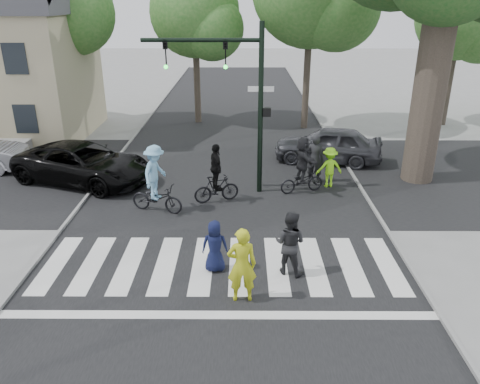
% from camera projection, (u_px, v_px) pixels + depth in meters
% --- Properties ---
extents(ground, '(120.00, 120.00, 0.00)m').
position_uv_depth(ground, '(220.00, 285.00, 11.75)').
color(ground, gray).
rests_on(ground, ground).
extents(road_stem, '(10.00, 70.00, 0.01)m').
position_uv_depth(road_stem, '(226.00, 204.00, 16.37)').
color(road_stem, black).
rests_on(road_stem, ground).
extents(road_cross, '(70.00, 10.00, 0.01)m').
position_uv_depth(road_cross, '(228.00, 174.00, 19.14)').
color(road_cross, black).
rests_on(road_cross, ground).
extents(curb_left, '(0.10, 70.00, 0.10)m').
position_uv_depth(curb_left, '(82.00, 203.00, 16.37)').
color(curb_left, gray).
rests_on(curb_left, ground).
extents(curb_right, '(0.10, 70.00, 0.10)m').
position_uv_depth(curb_right, '(370.00, 203.00, 16.32)').
color(curb_right, gray).
rests_on(curb_right, ground).
extents(crosswalk, '(10.00, 3.85, 0.01)m').
position_uv_depth(crosswalk, '(221.00, 271.00, 12.36)').
color(crosswalk, silver).
rests_on(crosswalk, ground).
extents(traffic_signal, '(4.45, 0.29, 6.00)m').
position_uv_depth(traffic_signal, '(236.00, 86.00, 15.98)').
color(traffic_signal, black).
rests_on(traffic_signal, ground).
extents(bg_tree_2, '(5.04, 4.80, 8.40)m').
position_uv_depth(bg_tree_2, '(199.00, 16.00, 24.88)').
color(bg_tree_2, brown).
rests_on(bg_tree_2, ground).
extents(bg_tree_4, '(4.83, 4.60, 8.15)m').
position_uv_depth(bg_tree_4, '(466.00, 20.00, 24.42)').
color(bg_tree_4, brown).
rests_on(bg_tree_4, ground).
extents(house, '(8.40, 8.10, 8.82)m').
position_uv_depth(house, '(0.00, 61.00, 23.26)').
color(house, tan).
rests_on(house, ground).
extents(pedestrian_woman, '(0.73, 0.51, 1.90)m').
position_uv_depth(pedestrian_woman, '(242.00, 265.00, 10.85)').
color(pedestrian_woman, '#B1BA1A').
rests_on(pedestrian_woman, ground).
extents(pedestrian_child, '(0.71, 0.48, 1.42)m').
position_uv_depth(pedestrian_child, '(215.00, 246.00, 12.15)').
color(pedestrian_child, '#0F1434').
rests_on(pedestrian_child, ground).
extents(pedestrian_adult, '(1.05, 0.96, 1.75)m').
position_uv_depth(pedestrian_adult, '(290.00, 243.00, 11.98)').
color(pedestrian_adult, black).
rests_on(pedestrian_adult, ground).
extents(cyclist_left, '(1.94, 1.34, 2.32)m').
position_uv_depth(cyclist_left, '(156.00, 184.00, 15.45)').
color(cyclist_left, black).
rests_on(cyclist_left, ground).
extents(cyclist_mid, '(1.68, 1.06, 2.11)m').
position_uv_depth(cyclist_mid, '(216.00, 179.00, 16.28)').
color(cyclist_mid, black).
rests_on(cyclist_mid, ground).
extents(cyclist_right, '(1.77, 1.64, 2.12)m').
position_uv_depth(cyclist_right, '(302.00, 168.00, 17.05)').
color(cyclist_right, black).
rests_on(cyclist_right, ground).
extents(car_suv, '(6.00, 4.31, 1.52)m').
position_uv_depth(car_suv, '(83.00, 163.00, 18.10)').
color(car_suv, black).
rests_on(car_suv, ground).
extents(car_grey, '(4.88, 2.78, 1.56)m').
position_uv_depth(car_grey, '(328.00, 144.00, 20.36)').
color(car_grey, '#35363B').
rests_on(car_grey, ground).
extents(bystander_hivis, '(1.08, 0.73, 1.55)m').
position_uv_depth(bystander_hivis, '(329.00, 167.00, 17.63)').
color(bystander_hivis, '#96FF1C').
rests_on(bystander_hivis, ground).
extents(bystander_dark, '(0.80, 0.64, 1.91)m').
position_uv_depth(bystander_dark, '(315.00, 159.00, 18.01)').
color(bystander_dark, black).
rests_on(bystander_dark, ground).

